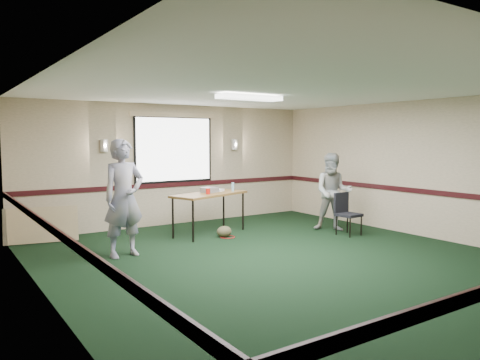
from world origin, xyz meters
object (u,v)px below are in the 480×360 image
projector (209,190)px  conference_chair (346,210)px  person_right (333,192)px  person_left (124,198)px  folding_table (209,196)px

projector → conference_chair: 2.80m
projector → person_right: person_right is taller
projector → person_left: size_ratio=0.16×
conference_chair → person_right: bearing=74.5°
folding_table → person_left: 2.24m
person_right → folding_table: bearing=-160.6°
folding_table → projector: (0.06, 0.11, 0.11)m
projector → person_left: person_left is taller
conference_chair → folding_table: bearing=140.8°
projector → conference_chair: bearing=-64.2°
projector → person_left: 2.33m
person_left → projector: bearing=15.4°
folding_table → projector: bearing=41.2°
conference_chair → person_right: person_right is taller
folding_table → projector: size_ratio=5.68×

